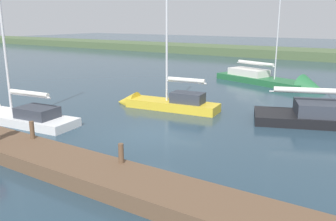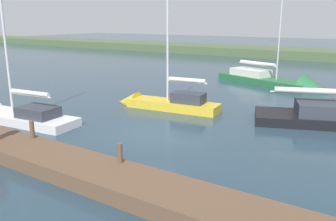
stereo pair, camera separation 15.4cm
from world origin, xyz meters
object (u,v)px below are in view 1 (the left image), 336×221
mooring_post_near (32,130)px  sailboat_behind_pier (8,117)px  sailboat_far_right (162,105)px  mooring_post_far (121,153)px  sailboat_near_dock (276,84)px

mooring_post_near → sailboat_behind_pier: bearing=-23.3°
mooring_post_near → sailboat_far_right: sailboat_far_right is taller
mooring_post_far → sailboat_behind_pier: (9.90, -2.21, -0.71)m
mooring_post_far → sailboat_near_dock: size_ratio=0.06×
mooring_post_near → sailboat_near_dock: bearing=-101.1°
sailboat_far_right → mooring_post_far: bearing=109.2°
mooring_post_near → sailboat_far_right: (-0.36, -9.04, -0.68)m
sailboat_far_right → sailboat_behind_pier: 8.76m
sailboat_near_dock → mooring_post_far: bearing=-68.3°
sailboat_far_right → sailboat_behind_pier: sailboat_behind_pier is taller
mooring_post_near → sailboat_far_right: bearing=-92.3°
sailboat_near_dock → sailboat_behind_pier: sailboat_near_dock is taller
mooring_post_far → sailboat_near_dock: 20.70m
mooring_post_near → mooring_post_far: size_ratio=1.06×
mooring_post_far → sailboat_far_right: sailboat_far_right is taller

